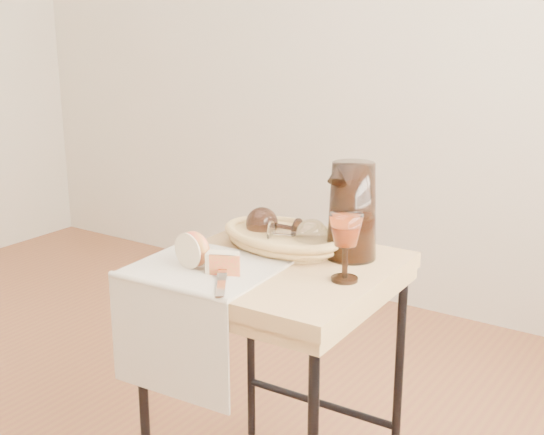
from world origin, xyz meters
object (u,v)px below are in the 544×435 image
Objects in this scene: side_table at (276,389)px; goblet_lying_a at (277,226)px; tea_towel at (205,268)px; table_knife at (222,276)px; wine_goblet at (345,247)px; goblet_lying_b at (294,234)px; bread_basket at (283,240)px; apple_half at (195,249)px; pitcher at (352,211)px.

goblet_lying_a is (-0.07, 0.11, 0.39)m from side_table.
tea_towel is 1.55× the size of table_knife.
side_table is 4.26× the size of wine_goblet.
goblet_lying_b is at bearing 154.01° from wine_goblet.
bread_basket is 1.45× the size of table_knife.
bread_basket is at bearing 69.26° from tea_towel.
goblet_lying_a is at bearing 154.64° from wine_goblet.
tea_towel is at bearing -136.98° from goblet_lying_b.
bread_basket is 3.33× the size of apple_half.
bread_basket is 0.26m from apple_half.
goblet_lying_a reaches higher than goblet_lying_b.
goblet_lying_a is at bearing 123.14° from side_table.
pitcher is at bearing 43.60° from tea_towel.
apple_half reaches higher than bread_basket.
tea_towel is 0.38m from pitcher.
table_knife is at bearing -138.30° from pitcher.
pitcher is 0.37m from table_knife.
apple_half reaches higher than side_table.
apple_half is (-0.09, -0.24, 0.02)m from bread_basket.
wine_goblet is at bearing 90.76° from table_knife.
goblet_lying_b is at bearing 65.08° from apple_half.
pitcher is at bearing 117.76° from table_knife.
side_table is 0.49m from pitcher.
apple_half is at bearing -103.82° from bread_basket.
table_knife is (0.04, -0.29, -0.04)m from goblet_lying_a.
tea_towel is 0.34m from wine_goblet.
apple_half reaches higher than table_knife.
wine_goblet is (0.24, -0.11, 0.06)m from bread_basket.
table_knife is at bearing -144.38° from wine_goblet.
pitcher is 1.76× the size of wine_goblet.
wine_goblet reaches higher than bread_basket.
wine_goblet is at bearing 16.85° from tea_towel.
side_table is 5.06× the size of goblet_lying_b.
tea_towel reaches higher than side_table.
goblet_lying_a is 0.87× the size of wine_goblet.
goblet_lying_a is at bearing 165.93° from pitcher.
bread_basket is at bearing 115.32° from side_table.
pitcher reaches higher than goblet_lying_b.
wine_goblet is 1.72× the size of apple_half.
table_knife is at bearing 95.23° from goblet_lying_a.
goblet_lying_a is 0.65× the size of table_knife.
bread_basket is 2.23× the size of goblet_lying_a.
table_knife is (0.02, -0.27, -0.01)m from bread_basket.
goblet_lying_a reaches higher than apple_half.
bread_basket reaches higher than table_knife.
goblet_lying_a is 0.30m from wine_goblet.
bread_basket is at bearing 150.31° from goblet_lying_a.
bread_basket is at bearing 154.78° from wine_goblet.
wine_goblet reaches higher than table_knife.
bread_basket is 1.94× the size of wine_goblet.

